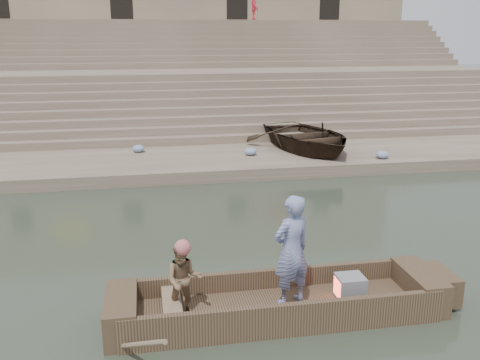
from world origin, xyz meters
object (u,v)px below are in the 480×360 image
object	(u,v)px
beached_rowboat	(307,136)
standing_man	(291,251)
television	(349,287)
rowing_man	(184,280)
main_rowboat	(277,310)
pedestrian	(255,6)

from	to	relation	value
beached_rowboat	standing_man	bearing A→B (deg)	-120.84
standing_man	television	bearing A→B (deg)	157.32
rowing_man	main_rowboat	bearing A→B (deg)	6.81
television	rowing_man	bearing A→B (deg)	-178.93
main_rowboat	rowing_man	bearing A→B (deg)	-178.07
standing_man	pedestrian	distance (m)	24.55
television	pedestrian	world-z (taller)	pedestrian
main_rowboat	standing_man	world-z (taller)	standing_man
standing_man	television	distance (m)	1.28
rowing_man	pedestrian	size ratio (longest dim) A/B	0.77
main_rowboat	beached_rowboat	bearing A→B (deg)	70.31
rowing_man	television	size ratio (longest dim) A/B	2.65
television	pedestrian	bearing A→B (deg)	82.06
standing_man	pedestrian	size ratio (longest dim) A/B	1.20
standing_man	rowing_man	distance (m)	1.80
beached_rowboat	pedestrian	xyz separation A→B (m)	(0.80, 13.18, 5.09)
main_rowboat	pedestrian	xyz separation A→B (m)	(4.56, 23.69, 5.88)
rowing_man	pedestrian	world-z (taller)	pedestrian
rowing_man	television	world-z (taller)	rowing_man
standing_man	television	xyz separation A→B (m)	(1.04, -0.01, -0.75)
main_rowboat	rowing_man	size ratio (longest dim) A/B	4.09
rowing_man	television	distance (m)	2.84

